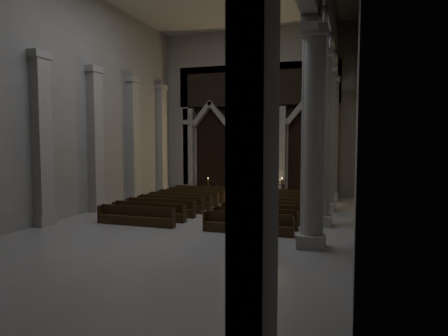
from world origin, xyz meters
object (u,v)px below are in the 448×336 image
altar_rail (249,188)px  candle_stand_left (208,190)px  worshipper (246,192)px  pews (220,207)px  altar (269,186)px  candle_stand_right (282,193)px

altar_rail → candle_stand_left: candle_stand_left is taller
candle_stand_left → worshipper: size_ratio=1.04×
pews → candle_stand_left: bearing=115.9°
altar → candle_stand_left: size_ratio=1.54×
altar → candle_stand_left: bearing=-159.5°
pews → worshipper: bearing=84.3°
candle_stand_right → pews: (-2.34, -5.98, -0.11)m
candle_stand_right → worshipper: 2.78m
altar_rail → pews: altar_rail is taller
altar_rail → candle_stand_right: (2.34, -0.31, -0.25)m
worshipper → altar_rail: bearing=104.1°
altar → candle_stand_right: (1.21, -1.70, -0.26)m
candle_stand_left → candle_stand_right: bearing=-1.8°
candle_stand_left → worshipper: candle_stand_left is taller
pews → worshipper: (0.40, 4.01, 0.33)m
altar → altar_rail: 1.80m
altar → altar_rail: size_ratio=0.40×
altar → candle_stand_right: bearing=-54.6°
candle_stand_right → altar_rail: bearing=172.4°
pews → worshipper: worshipper is taller
altar → worshipper: bearing=-101.3°
altar → candle_stand_left: candle_stand_left is taller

